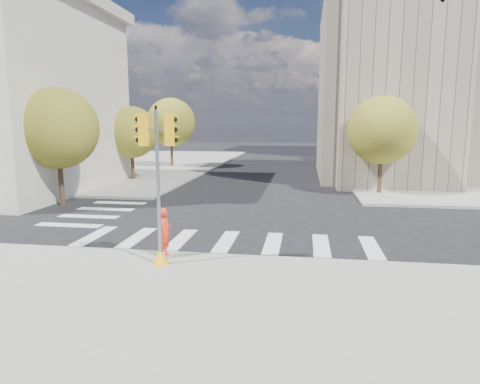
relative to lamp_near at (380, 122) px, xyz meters
name	(u,v)px	position (x,y,z in m)	size (l,w,h in m)	color
ground	(237,229)	(-8.00, -14.00, -4.58)	(160.00, 160.00, 0.00)	black
sidewalk_near	(140,375)	(-8.00, -25.00, -4.50)	(30.00, 14.00, 0.15)	gray
sidewalk_far_left	(94,164)	(-28.00, 12.00, -4.50)	(28.00, 40.00, 0.15)	gray
civic_building	(471,87)	(7.59, 5.12, 2.68)	(26.00, 16.00, 19.39)	gray
office_tower	(462,38)	(14.00, 28.00, 10.42)	(20.00, 18.00, 30.00)	#9EA0A3
tree_lw_near	(57,128)	(-18.50, -10.00, -0.38)	(4.40, 4.40, 6.41)	#382616
tree_lw_mid	(131,132)	(-18.50, 0.00, -0.82)	(4.00, 4.00, 5.77)	#382616
tree_lw_far	(171,122)	(-18.50, 10.00, -0.04)	(4.80, 4.80, 6.95)	#382616
tree_re_near	(382,130)	(-0.50, -4.00, -0.53)	(4.20, 4.20, 6.16)	#382616
tree_re_mid	(359,124)	(-0.50, 8.00, -0.23)	(4.60, 4.60, 6.66)	#382616
tree_re_far	(346,128)	(-0.50, 20.00, -0.71)	(4.00, 4.00, 5.88)	#382616
lamp_near	(380,122)	(0.00, 0.00, 0.00)	(0.35, 0.18, 8.11)	black
lamp_far	(357,122)	(0.00, 14.00, 0.00)	(0.35, 0.18, 8.11)	black
traffic_signal	(159,199)	(-9.56, -19.36, -2.35)	(1.08, 0.56, 4.87)	#FFAD0D
photographer	(165,233)	(-9.65, -18.60, -3.61)	(0.60, 0.39, 1.63)	red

